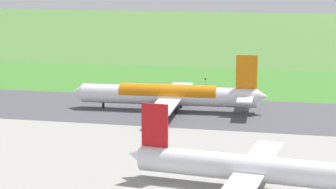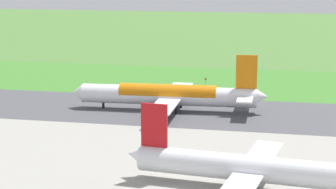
# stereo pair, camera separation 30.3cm
# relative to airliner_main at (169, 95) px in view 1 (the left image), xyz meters

# --- Properties ---
(ground_plane) EXTENTS (800.00, 800.00, 0.00)m
(ground_plane) POSITION_rel_airliner_main_xyz_m (-8.09, 0.02, -4.35)
(ground_plane) COLOR #477233
(runway_asphalt) EXTENTS (600.00, 37.76, 0.06)m
(runway_asphalt) POSITION_rel_airliner_main_xyz_m (-8.09, 0.02, -4.32)
(runway_asphalt) COLOR #47474C
(runway_asphalt) RESTS_ON ground
(apron_concrete) EXTENTS (440.00, 110.00, 0.05)m
(apron_concrete) POSITION_rel_airliner_main_xyz_m (-8.09, 61.81, -4.33)
(apron_concrete) COLOR gray
(apron_concrete) RESTS_ON ground
(grass_verge_foreground) EXTENTS (600.00, 80.00, 0.04)m
(grass_verge_foreground) POSITION_rel_airliner_main_xyz_m (-8.09, -37.93, -4.33)
(grass_verge_foreground) COLOR #3C782B
(grass_verge_foreground) RESTS_ON ground
(airliner_main) EXTENTS (54.12, 44.25, 15.88)m
(airliner_main) POSITION_rel_airliner_main_xyz_m (0.00, 0.00, 0.00)
(airliner_main) COLOR white
(airliner_main) RESTS_ON ground
(airliner_parked_mid) EXTENTS (48.60, 39.85, 14.18)m
(airliner_parked_mid) POSITION_rel_airliner_main_xyz_m (-28.44, 59.11, -0.48)
(airliner_parked_mid) COLOR white
(airliner_parked_mid) RESTS_ON ground
(no_stopping_sign) EXTENTS (0.60, 0.10, 2.69)m
(no_stopping_sign) POSITION_rel_airliner_main_xyz_m (-3.56, -38.91, -2.76)
(no_stopping_sign) COLOR slate
(no_stopping_sign) RESTS_ON ground
(traffic_cone_orange) EXTENTS (0.40, 0.40, 0.55)m
(traffic_cone_orange) POSITION_rel_airliner_main_xyz_m (1.91, -41.41, -4.08)
(traffic_cone_orange) COLOR orange
(traffic_cone_orange) RESTS_ON ground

